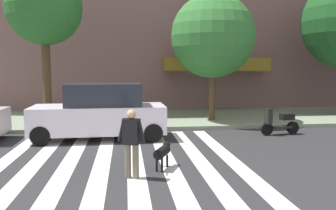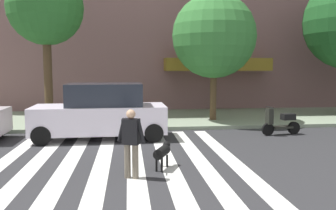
{
  "view_description": "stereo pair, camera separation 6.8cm",
  "coord_description": "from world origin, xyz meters",
  "px_view_note": "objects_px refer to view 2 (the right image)",
  "views": [
    {
      "loc": [
        0.09,
        -1.36,
        2.63
      ],
      "look_at": [
        1.21,
        7.91,
        1.61
      ],
      "focal_mm": 37.77,
      "sensor_mm": 36.0,
      "label": 1
    },
    {
      "loc": [
        0.16,
        -1.37,
        2.63
      ],
      "look_at": [
        1.21,
        7.91,
        1.61
      ],
      "focal_mm": 37.77,
      "sensor_mm": 36.0,
      "label": 2
    }
  ],
  "objects_px": {
    "street_tree_middle": "(214,36)",
    "parked_car_behind_first": "(101,112)",
    "pedestrian_dog_walker": "(131,140)",
    "parked_scooter": "(281,122)",
    "street_tree_nearest": "(46,8)",
    "dog_on_leash": "(163,152)"
  },
  "relations": [
    {
      "from": "parked_scooter",
      "to": "street_tree_nearest",
      "type": "xyz_separation_m",
      "value": [
        -9.38,
        3.23,
        4.66
      ]
    },
    {
      "from": "pedestrian_dog_walker",
      "to": "street_tree_middle",
      "type": "bearing_deg",
      "value": 63.89
    },
    {
      "from": "parked_car_behind_first",
      "to": "pedestrian_dog_walker",
      "type": "distance_m",
      "value": 4.86
    },
    {
      "from": "parked_scooter",
      "to": "dog_on_leash",
      "type": "relative_size",
      "value": 1.61
    },
    {
      "from": "parked_car_behind_first",
      "to": "dog_on_leash",
      "type": "height_order",
      "value": "parked_car_behind_first"
    },
    {
      "from": "parked_car_behind_first",
      "to": "street_tree_nearest",
      "type": "distance_m",
      "value": 5.85
    },
    {
      "from": "street_tree_middle",
      "to": "parked_car_behind_first",
      "type": "bearing_deg",
      "value": -147.02
    },
    {
      "from": "parked_scooter",
      "to": "street_tree_nearest",
      "type": "relative_size",
      "value": 0.24
    },
    {
      "from": "parked_scooter",
      "to": "pedestrian_dog_walker",
      "type": "relative_size",
      "value": 0.99
    },
    {
      "from": "street_tree_middle",
      "to": "dog_on_leash",
      "type": "height_order",
      "value": "street_tree_middle"
    },
    {
      "from": "parked_scooter",
      "to": "street_tree_middle",
      "type": "distance_m",
      "value": 5.14
    },
    {
      "from": "parked_scooter",
      "to": "pedestrian_dog_walker",
      "type": "xyz_separation_m",
      "value": [
        -5.81,
        -4.74,
        0.45
      ]
    },
    {
      "from": "street_tree_nearest",
      "to": "parked_car_behind_first",
      "type": "bearing_deg",
      "value": -51.94
    },
    {
      "from": "parked_car_behind_first",
      "to": "dog_on_leash",
      "type": "xyz_separation_m",
      "value": [
        1.85,
        -4.04,
        -0.53
      ]
    },
    {
      "from": "parked_car_behind_first",
      "to": "dog_on_leash",
      "type": "distance_m",
      "value": 4.48
    },
    {
      "from": "parked_car_behind_first",
      "to": "parked_scooter",
      "type": "height_order",
      "value": "parked_car_behind_first"
    },
    {
      "from": "pedestrian_dog_walker",
      "to": "dog_on_leash",
      "type": "height_order",
      "value": "pedestrian_dog_walker"
    },
    {
      "from": "street_tree_nearest",
      "to": "dog_on_leash",
      "type": "height_order",
      "value": "street_tree_nearest"
    },
    {
      "from": "parked_car_behind_first",
      "to": "parked_scooter",
      "type": "distance_m",
      "value": 6.87
    },
    {
      "from": "parked_scooter",
      "to": "street_tree_middle",
      "type": "bearing_deg",
      "value": 120.8
    },
    {
      "from": "parked_car_behind_first",
      "to": "pedestrian_dog_walker",
      "type": "bearing_deg",
      "value": -77.65
    },
    {
      "from": "parked_scooter",
      "to": "street_tree_middle",
      "type": "relative_size",
      "value": 0.28
    }
  ]
}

